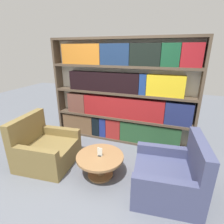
{
  "coord_description": "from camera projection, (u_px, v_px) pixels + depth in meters",
  "views": [
    {
      "loc": [
        1.09,
        -2.06,
        2.03
      ],
      "look_at": [
        0.06,
        0.75,
        0.95
      ],
      "focal_mm": 28.0,
      "sensor_mm": 36.0,
      "label": 1
    }
  ],
  "objects": [
    {
      "name": "ground_plane",
      "position": [
        93.0,
        181.0,
        2.86
      ],
      "size": [
        14.0,
        14.0,
        0.0
      ],
      "primitive_type": "plane",
      "color": "slate"
    },
    {
      "name": "bookshelf",
      "position": [
        122.0,
        95.0,
        3.81
      ],
      "size": [
        3.15,
        0.3,
        2.27
      ],
      "color": "silver",
      "rests_on": "ground_plane"
    },
    {
      "name": "armchair_left",
      "position": [
        45.0,
        149.0,
        3.25
      ],
      "size": [
        1.01,
        1.02,
        0.91
      ],
      "rotation": [
        0.0,
        0.0,
        1.67
      ],
      "color": "olive",
      "rests_on": "ground_plane"
    },
    {
      "name": "armchair_right",
      "position": [
        170.0,
        177.0,
        2.54
      ],
      "size": [
        1.02,
        1.03,
        0.91
      ],
      "rotation": [
        0.0,
        0.0,
        -1.45
      ],
      "color": "#42476B",
      "rests_on": "ground_plane"
    },
    {
      "name": "coffee_table",
      "position": [
        100.0,
        161.0,
        2.9
      ],
      "size": [
        0.78,
        0.78,
        0.38
      ],
      "color": "olive",
      "rests_on": "ground_plane"
    },
    {
      "name": "table_sign",
      "position": [
        100.0,
        152.0,
        2.84
      ],
      "size": [
        0.08,
        0.06,
        0.15
      ],
      "color": "black",
      "rests_on": "coffee_table"
    }
  ]
}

